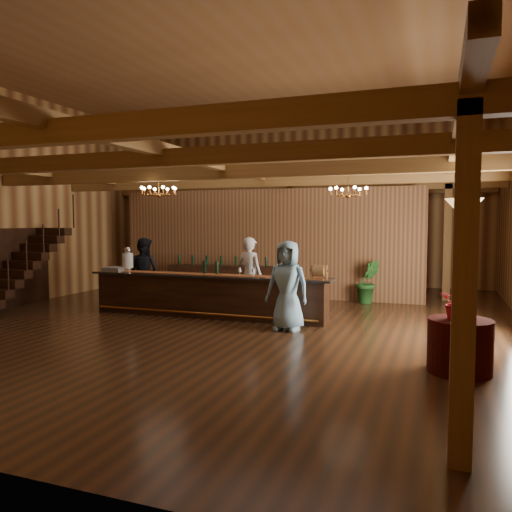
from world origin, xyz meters
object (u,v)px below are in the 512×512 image
(chandelier_left, at_px, (159,191))
(pendant_lamp, at_px, (464,205))
(beverage_dispenser, at_px, (128,259))
(bartender, at_px, (250,275))
(chandelier_right, at_px, (348,191))
(floor_plant, at_px, (368,282))
(guest, at_px, (287,286))
(backbar_shelf, at_px, (221,281))
(staff_second, at_px, (144,272))
(raffle_drum, at_px, (319,271))
(tasting_bar, at_px, (208,295))
(round_table, at_px, (460,346))

(chandelier_left, bearing_deg, pendant_lamp, -19.35)
(beverage_dispenser, relative_size, bartender, 0.33)
(chandelier_right, height_order, floor_plant, chandelier_right)
(pendant_lamp, bearing_deg, chandelier_right, 125.45)
(chandelier_left, relative_size, guest, 0.45)
(backbar_shelf, distance_m, staff_second, 2.56)
(raffle_drum, xyz_separation_m, backbar_shelf, (-3.59, 3.02, -0.70))
(tasting_bar, xyz_separation_m, chandelier_left, (-1.01, -0.39, 2.38))
(guest, relative_size, floor_plant, 1.55)
(chandelier_left, bearing_deg, bartender, 34.59)
(floor_plant, bearing_deg, round_table, -70.15)
(chandelier_left, xyz_separation_m, pendant_lamp, (6.27, -2.20, -0.46))
(pendant_lamp, bearing_deg, round_table, 0.00)
(chandelier_left, height_order, bartender, chandelier_left)
(chandelier_left, relative_size, bartender, 0.44)
(chandelier_left, relative_size, floor_plant, 0.69)
(tasting_bar, xyz_separation_m, floor_plant, (3.19, 3.13, 0.09))
(pendant_lamp, height_order, guest, pendant_lamp)
(tasting_bar, relative_size, round_table, 6.45)
(beverage_dispenser, distance_m, raffle_drum, 4.75)
(round_table, height_order, chandelier_right, chandelier_right)
(staff_second, bearing_deg, guest, 166.48)
(round_table, height_order, floor_plant, floor_plant)
(beverage_dispenser, relative_size, backbar_shelf, 0.19)
(staff_second, relative_size, guest, 0.98)
(backbar_shelf, bearing_deg, round_table, -48.14)
(tasting_bar, height_order, bartender, bartender)
(backbar_shelf, height_order, guest, guest)
(guest, bearing_deg, bartender, 136.49)
(bartender, distance_m, guest, 2.09)
(beverage_dispenser, relative_size, staff_second, 0.34)
(floor_plant, bearing_deg, guest, -105.41)
(backbar_shelf, distance_m, chandelier_right, 5.39)
(tasting_bar, xyz_separation_m, backbar_shelf, (-1.00, 2.99, -0.04))
(chandelier_left, bearing_deg, chandelier_right, 11.29)
(round_table, xyz_separation_m, chandelier_left, (-6.27, 2.20, 2.48))
(pendant_lamp, distance_m, floor_plant, 6.35)
(beverage_dispenser, xyz_separation_m, bartender, (2.88, 0.78, -0.35))
(round_table, bearing_deg, floor_plant, 109.85)
(chandelier_right, relative_size, floor_plant, 0.69)
(chandelier_right, bearing_deg, floor_plant, 88.16)
(guest, bearing_deg, pendant_lamp, -25.78)
(beverage_dispenser, xyz_separation_m, chandelier_left, (1.15, -0.42, 1.61))
(tasting_bar, distance_m, chandelier_left, 2.61)
(staff_second, bearing_deg, round_table, 161.60)
(round_table, distance_m, guest, 3.67)
(tasting_bar, height_order, backbar_shelf, tasting_bar)
(staff_second, bearing_deg, floor_plant, -150.39)
(floor_plant, bearing_deg, chandelier_left, -140.07)
(beverage_dispenser, bearing_deg, chandelier_right, 4.35)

